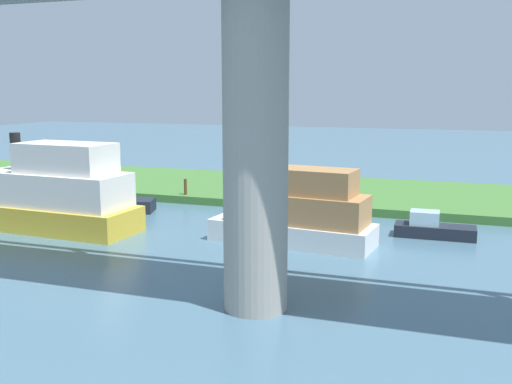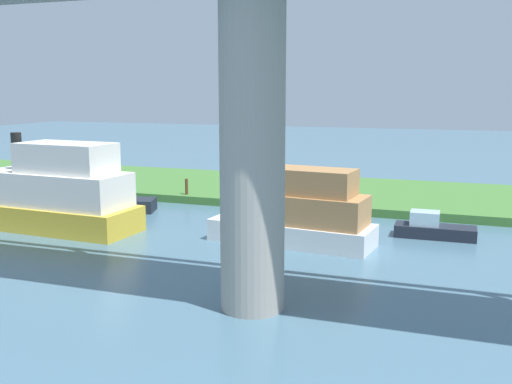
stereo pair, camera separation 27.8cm
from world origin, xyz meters
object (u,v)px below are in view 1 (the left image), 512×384
(motorboat_white, at_px, (111,202))
(mooring_post, at_px, (185,187))
(pontoon_yellow, at_px, (297,213))
(houseboat_blue, at_px, (432,228))
(person_on_bank, at_px, (330,185))
(bridge_pylon, at_px, (256,151))
(motorboat_red, at_px, (53,194))

(motorboat_white, bearing_deg, mooring_post, -125.29)
(pontoon_yellow, xyz_separation_m, houseboat_blue, (-6.07, -3.44, -1.02))
(person_on_bank, height_order, motorboat_white, person_on_bank)
(person_on_bank, bearing_deg, pontoon_yellow, 93.60)
(bridge_pylon, bearing_deg, person_on_bank, -85.37)
(motorboat_white, bearing_deg, houseboat_blue, 179.71)
(houseboat_blue, height_order, motorboat_red, motorboat_red)
(person_on_bank, xyz_separation_m, motorboat_red, (12.21, 11.94, 0.67))
(bridge_pylon, relative_size, mooring_post, 10.23)
(mooring_post, height_order, pontoon_yellow, pontoon_yellow)
(person_on_bank, xyz_separation_m, motorboat_white, (11.98, 7.01, -0.62))
(houseboat_blue, distance_m, motorboat_red, 19.61)
(motorboat_white, height_order, motorboat_red, motorboat_red)
(person_on_bank, relative_size, houseboat_blue, 0.35)
(motorboat_white, distance_m, houseboat_blue, 18.72)
(mooring_post, bearing_deg, pontoon_yellow, 141.31)
(person_on_bank, height_order, mooring_post, person_on_bank)
(person_on_bank, relative_size, motorboat_white, 0.27)
(bridge_pylon, distance_m, motorboat_red, 15.91)
(motorboat_red, bearing_deg, bridge_pylon, 152.41)
(motorboat_red, bearing_deg, mooring_post, -109.35)
(motorboat_red, bearing_deg, pontoon_yellow, -173.80)
(bridge_pylon, relative_size, motorboat_red, 1.06)
(houseboat_blue, bearing_deg, motorboat_red, 14.32)
(bridge_pylon, bearing_deg, houseboat_blue, -113.32)
(mooring_post, distance_m, houseboat_blue, 16.33)
(motorboat_white, height_order, houseboat_blue, motorboat_white)
(pontoon_yellow, bearing_deg, motorboat_white, -15.63)
(bridge_pylon, bearing_deg, pontoon_yellow, -84.11)
(person_on_bank, bearing_deg, motorboat_white, 30.32)
(pontoon_yellow, xyz_separation_m, motorboat_white, (12.64, -3.54, -0.91))
(pontoon_yellow, bearing_deg, bridge_pylon, 95.89)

